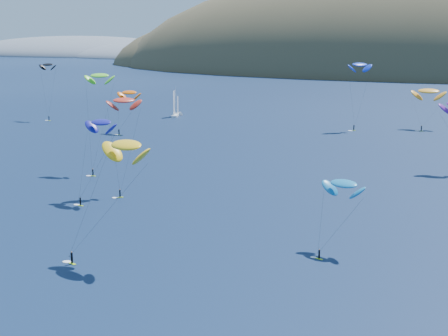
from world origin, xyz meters
TOP-DOWN VIEW (x-y plane):
  - headland at (-445.26, 750.08)m, footprint 460.00×250.00m
  - sailboat at (-61.54, 203.94)m, footprint 10.44×9.18m
  - kitesurfer_1 at (-58.96, 160.70)m, footprint 9.24×9.33m
  - kitesurfer_2 at (2.56, 50.32)m, footprint 12.95×10.08m
  - kitesurfer_3 at (-36.00, 105.11)m, footprint 8.10×10.89m
  - kitesurfer_4 at (15.77, 196.83)m, footprint 9.74×9.42m
  - kitesurfer_5 at (33.94, 66.57)m, footprint 8.19×9.63m
  - kitesurfer_9 at (-18.75, 87.10)m, footprint 7.89×9.82m
  - kitesurfer_10 at (-20.38, 79.93)m, footprint 8.73×10.01m
  - kitesurfer_11 at (39.62, 207.96)m, footprint 11.81×11.16m
  - kitesurfer_12 at (-106.14, 178.76)m, footprint 7.45×6.40m

SIDE VIEW (x-z plane):
  - headland at x=-445.26m, z-range -33.36..26.64m
  - sailboat at x=-61.54m, z-range -5.25..7.23m
  - kitesurfer_5 at x=33.94m, z-range 4.56..17.89m
  - kitesurfer_11 at x=39.62m, z-range 5.29..22.43m
  - kitesurfer_1 at x=-58.96m, z-range 5.82..22.56m
  - kitesurfer_10 at x=-20.38m, z-range 7.22..26.26m
  - kitesurfer_2 at x=2.56m, z-range 7.88..29.01m
  - kitesurfer_9 at x=-18.75m, z-range 9.28..32.14m
  - kitesurfer_12 at x=-106.14m, z-range 9.95..34.14m
  - kitesurfer_4 at x=15.77m, z-range 10.46..36.63m
  - kitesurfer_3 at x=-36.00m, z-range 11.14..37.79m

